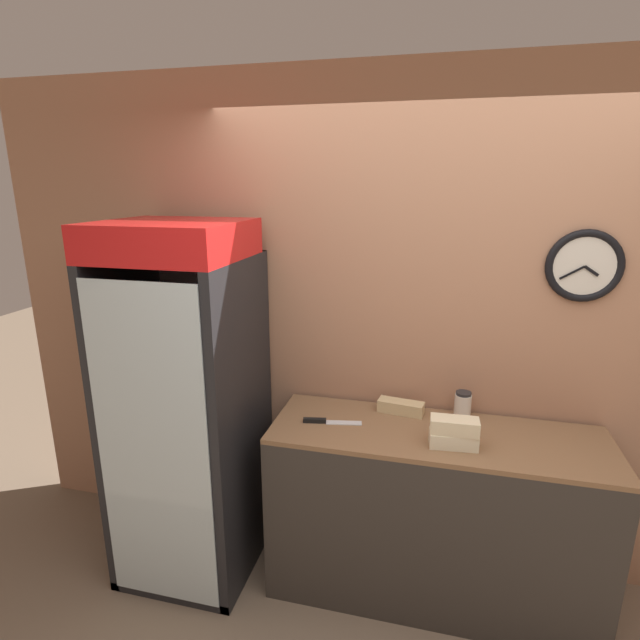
# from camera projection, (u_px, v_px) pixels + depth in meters

# --- Properties ---
(wall_back) EXTENTS (5.20, 0.09, 2.70)m
(wall_back) POSITION_uv_depth(u_px,v_px,m) (445.00, 333.00, 2.65)
(wall_back) COLOR #AD7A5B
(wall_back) RESTS_ON ground_plane
(prep_counter) EXTENTS (1.65, 0.55, 0.93)m
(prep_counter) POSITION_uv_depth(u_px,v_px,m) (432.00, 514.00, 2.59)
(prep_counter) COLOR #332D28
(prep_counter) RESTS_ON ground_plane
(beverage_cooler) EXTENTS (0.69, 0.72, 1.95)m
(beverage_cooler) POSITION_uv_depth(u_px,v_px,m) (191.00, 386.00, 2.70)
(beverage_cooler) COLOR black
(beverage_cooler) RESTS_ON ground_plane
(sandwich_stack_bottom) EXTENTS (0.23, 0.12, 0.07)m
(sandwich_stack_bottom) POSITION_uv_depth(u_px,v_px,m) (453.00, 439.00, 2.33)
(sandwich_stack_bottom) COLOR beige
(sandwich_stack_bottom) RESTS_ON prep_counter
(sandwich_stack_middle) EXTENTS (0.22, 0.11, 0.07)m
(sandwich_stack_middle) POSITION_uv_depth(u_px,v_px,m) (454.00, 426.00, 2.31)
(sandwich_stack_middle) COLOR beige
(sandwich_stack_middle) RESTS_ON sandwich_stack_bottom
(sandwich_flat_left) EXTENTS (0.25, 0.12, 0.06)m
(sandwich_flat_left) POSITION_uv_depth(u_px,v_px,m) (401.00, 407.00, 2.67)
(sandwich_flat_left) COLOR tan
(sandwich_flat_left) RESTS_ON prep_counter
(chefs_knife) EXTENTS (0.30, 0.09, 0.02)m
(chefs_knife) POSITION_uv_depth(u_px,v_px,m) (324.00, 421.00, 2.56)
(chefs_knife) COLOR silver
(chefs_knife) RESTS_ON prep_counter
(condiment_jar) EXTENTS (0.09, 0.09, 0.14)m
(condiment_jar) POSITION_uv_depth(u_px,v_px,m) (463.00, 405.00, 2.61)
(condiment_jar) COLOR silver
(condiment_jar) RESTS_ON prep_counter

